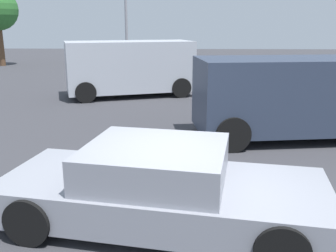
# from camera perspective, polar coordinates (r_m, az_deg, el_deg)

# --- Properties ---
(ground_plane) EXTENTS (80.00, 80.00, 0.00)m
(ground_plane) POSITION_cam_1_polar(r_m,az_deg,el_deg) (5.70, 2.09, -13.85)
(ground_plane) COLOR #38383D
(sedan_foreground) EXTENTS (4.77, 2.58, 1.15)m
(sedan_foreground) POSITION_cam_1_polar(r_m,az_deg,el_deg) (5.38, -1.07, -9.25)
(sedan_foreground) COLOR gray
(sedan_foreground) RESTS_ON ground_plane
(van_white) EXTENTS (5.23, 3.45, 2.13)m
(van_white) POSITION_cam_1_polar(r_m,az_deg,el_deg) (15.13, -5.75, 8.88)
(van_white) COLOR #B2B7C1
(van_white) RESTS_ON ground_plane
(suv_dark) EXTENTS (5.13, 2.70, 1.98)m
(suv_dark) POSITION_cam_1_polar(r_m,az_deg,el_deg) (9.84, 18.87, 4.45)
(suv_dark) COLOR #2D384C
(suv_dark) RESTS_ON ground_plane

